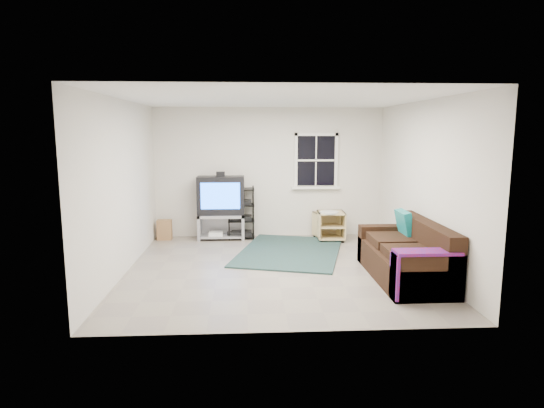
{
  "coord_description": "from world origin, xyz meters",
  "views": [
    {
      "loc": [
        -0.44,
        -6.87,
        2.12
      ],
      "look_at": [
        -0.04,
        0.4,
        0.96
      ],
      "focal_mm": 30.0,
      "sensor_mm": 36.0,
      "label": 1
    }
  ],
  "objects": [
    {
      "name": "av_rack",
      "position": [
        -0.57,
        2.09,
        0.45
      ],
      "size": [
        0.52,
        0.38,
        1.04
      ],
      "color": "black",
      "rests_on": "ground"
    },
    {
      "name": "sofa",
      "position": [
        1.87,
        -0.59,
        0.32
      ],
      "size": [
        0.89,
        2.0,
        0.92
      ],
      "color": "black",
      "rests_on": "ground"
    },
    {
      "name": "side_table_right",
      "position": [
        1.19,
        1.83,
        0.33
      ],
      "size": [
        0.54,
        0.56,
        0.6
      ],
      "rotation": [
        0.0,
        0.0,
        -0.04
      ],
      "color": "#DCC487",
      "rests_on": "ground"
    },
    {
      "name": "paper_bag",
      "position": [
        -2.09,
        2.04,
        0.2
      ],
      "size": [
        0.28,
        0.18,
        0.4
      ],
      "primitive_type": "cube",
      "rotation": [
        0.0,
        0.0,
        -0.01
      ],
      "color": "#A36E49",
      "rests_on": "ground"
    },
    {
      "name": "side_table_left",
      "position": [
        1.13,
        2.04,
        0.28
      ],
      "size": [
        0.55,
        0.55,
        0.52
      ],
      "rotation": [
        0.0,
        0.0,
        0.29
      ],
      "color": "#DCC487",
      "rests_on": "ground"
    },
    {
      "name": "shag_rug",
      "position": [
        0.31,
        0.95,
        0.01
      ],
      "size": [
        2.24,
        2.69,
        0.03
      ],
      "primitive_type": "cube",
      "rotation": [
        0.0,
        0.0,
        -0.27
      ],
      "color": "black",
      "rests_on": "ground"
    },
    {
      "name": "room",
      "position": [
        0.95,
        2.27,
        1.48
      ],
      "size": [
        4.6,
        4.62,
        4.6
      ],
      "color": "gray",
      "rests_on": "ground"
    },
    {
      "name": "tv_unit",
      "position": [
        -0.96,
        2.05,
        0.74
      ],
      "size": [
        0.92,
        0.46,
        1.35
      ],
      "color": "#A0A0A8",
      "rests_on": "ground"
    }
  ]
}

